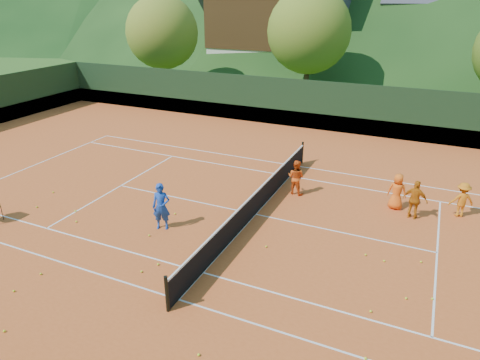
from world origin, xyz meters
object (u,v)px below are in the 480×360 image
at_px(student_b, 415,200).
at_px(student_c, 397,191).
at_px(student_a, 296,177).
at_px(chalet_left, 279,18).
at_px(tennis_net, 256,202).
at_px(coach, 161,207).
at_px(student_d, 462,200).
at_px(chalet_mid, 453,27).

distance_m(student_b, student_c, 0.88).
xyz_separation_m(student_a, chalet_left, (-10.80, 27.57, 4.89)).
bearing_deg(tennis_net, student_b, 21.84).
bearing_deg(student_b, chalet_left, -50.46).
distance_m(coach, student_d, 11.08).
relative_size(student_a, chalet_mid, 0.12).
distance_m(student_a, chalet_mid, 32.28).
xyz_separation_m(student_d, chalet_mid, (-1.05, 30.92, 4.29)).
xyz_separation_m(student_b, tennis_net, (-5.46, -2.19, -0.25)).
distance_m(coach, student_c, 8.98).
xyz_separation_m(student_c, chalet_mid, (1.23, 31.26, 4.25)).
bearing_deg(student_a, chalet_left, -60.48).
relative_size(tennis_net, chalet_mid, 0.95).
xyz_separation_m(student_a, tennis_net, (-0.80, -2.43, -0.24)).
bearing_deg(chalet_left, chalet_mid, 14.04).
distance_m(student_d, chalet_mid, 31.24).
xyz_separation_m(student_d, tennis_net, (-7.05, -3.08, -0.18)).
relative_size(student_c, chalet_left, 0.10).
distance_m(student_c, chalet_left, 31.39).
xyz_separation_m(student_a, student_b, (4.66, -0.24, 0.01)).
height_order(coach, chalet_left, chalet_left).
distance_m(student_c, student_d, 2.30).
distance_m(student_a, chalet_left, 30.01).
relative_size(student_b, student_d, 1.10).
bearing_deg(tennis_net, student_a, 71.75).
xyz_separation_m(coach, student_a, (3.41, 4.78, -0.12)).
relative_size(student_c, student_d, 1.06).
bearing_deg(chalet_mid, chalet_left, -165.96).
relative_size(student_b, chalet_mid, 0.12).
distance_m(student_b, chalet_left, 32.19).
relative_size(chalet_left, chalet_mid, 1.09).
xyz_separation_m(student_d, chalet_left, (-17.05, 26.92, 4.95)).
height_order(coach, tennis_net, coach).
bearing_deg(chalet_mid, student_b, -90.97).
relative_size(coach, tennis_net, 0.14).
height_order(student_b, student_c, student_b).
bearing_deg(tennis_net, student_d, 23.58).
height_order(student_d, chalet_mid, chalet_mid).
height_order(student_b, tennis_net, student_b).
bearing_deg(student_d, tennis_net, 2.92).
distance_m(student_b, student_d, 1.82).
relative_size(coach, student_a, 1.16).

